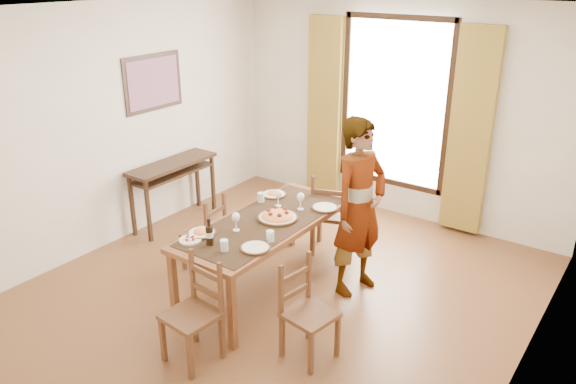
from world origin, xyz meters
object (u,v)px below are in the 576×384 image
Objects in this scene: man at (359,207)px; pasta_platter at (278,214)px; console_table at (173,171)px; dining_table at (266,227)px.

pasta_platter is (-0.64, -0.44, -0.08)m from man.
console_table is at bearing 165.96° from pasta_platter.
dining_table is 1.11× the size of man.
pasta_platter is at bearing 138.51° from man.
pasta_platter is (0.07, 0.10, 0.12)m from dining_table.
console_table is at bearing 102.99° from man.
console_table is 0.61× the size of dining_table.
man is (2.61, -0.05, 0.20)m from console_table.
console_table is 0.68× the size of man.
dining_table is 0.17m from pasta_platter.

